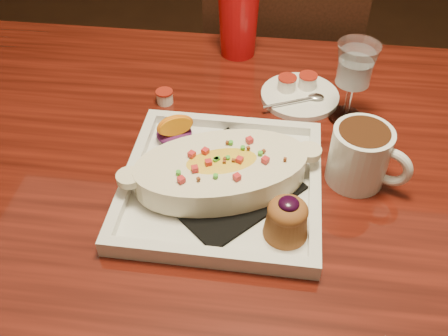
# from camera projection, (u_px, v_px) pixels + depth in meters

# --- Properties ---
(table) EXTENTS (1.50, 0.90, 0.75)m
(table) POSITION_uv_depth(u_px,v_px,m) (268.00, 203.00, 0.94)
(table) COLOR maroon
(table) RESTS_ON floor
(chair_far) EXTENTS (0.42, 0.42, 0.93)m
(chair_far) POSITION_uv_depth(u_px,v_px,m) (278.00, 82.00, 1.49)
(chair_far) COLOR black
(chair_far) RESTS_ON floor
(plate) EXTENTS (0.32, 0.32, 0.08)m
(plate) POSITION_uv_depth(u_px,v_px,m) (225.00, 177.00, 0.81)
(plate) COLOR white
(plate) RESTS_ON table
(coffee_mug) EXTENTS (0.13, 0.10, 0.10)m
(coffee_mug) POSITION_uv_depth(u_px,v_px,m) (362.00, 154.00, 0.81)
(coffee_mug) COLOR white
(coffee_mug) RESTS_ON table
(goblet) EXTENTS (0.08, 0.08, 0.16)m
(goblet) POSITION_uv_depth(u_px,v_px,m) (355.00, 69.00, 0.90)
(goblet) COLOR silver
(goblet) RESTS_ON table
(saucer) EXTENTS (0.16, 0.16, 0.11)m
(saucer) POSITION_uv_depth(u_px,v_px,m) (299.00, 93.00, 1.01)
(saucer) COLOR white
(saucer) RESTS_ON table
(creamer_loose) EXTENTS (0.03, 0.03, 0.03)m
(creamer_loose) POSITION_uv_depth(u_px,v_px,m) (165.00, 97.00, 1.00)
(creamer_loose) COLOR white
(creamer_loose) RESTS_ON table
(red_tumbler) EXTENTS (0.09, 0.09, 0.15)m
(red_tumbler) POSITION_uv_depth(u_px,v_px,m) (238.00, 22.00, 1.10)
(red_tumbler) COLOR red
(red_tumbler) RESTS_ON table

